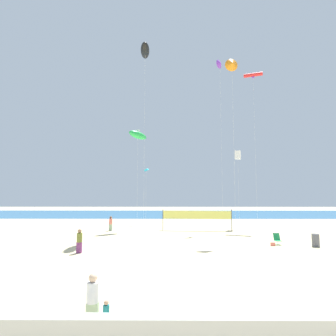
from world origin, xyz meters
TOP-DOWN VIEW (x-y plane):
  - ground_plane at (0.00, 0.00)m, footprint 120.00×120.00m
  - ocean_band at (0.00, 35.20)m, footprint 120.00×20.00m
  - boardwalk_ledge at (0.00, -10.58)m, footprint 28.00×0.44m
  - mother_figure at (-3.83, -9.24)m, footprint 0.38×0.38m
  - toddler_figure at (-3.36, -9.38)m, footprint 0.20×0.20m
  - beachgoer_coral_shirt at (-7.95, 12.07)m, footprint 0.37×0.37m
  - beachgoer_olive_shirt at (-7.75, 1.14)m, footprint 0.38×0.38m
  - folding_beach_chair at (7.52, 4.37)m, footprint 0.52×0.65m
  - trash_barrel at (10.21, 3.50)m, footprint 0.57×0.57m
  - volleyball_net at (1.72, 12.37)m, footprint 7.77×0.71m
  - beach_handbag at (6.91, 3.75)m, footprint 0.34×0.17m
  - kite_green_inflatable at (-5.20, 13.64)m, footprint 2.53×2.23m
  - kite_red_tube at (10.00, 16.91)m, footprint 2.49×1.25m
  - kite_violet_delta at (5.35, 16.01)m, footprint 1.08×1.10m
  - kite_white_box at (7.31, 15.49)m, footprint 0.88×0.88m
  - kite_cyan_diamond at (-4.65, 18.96)m, footprint 0.89×0.89m
  - kite_black_inflatable at (-4.12, 10.64)m, footprint 1.16×2.90m
  - kite_orange_delta at (5.12, 8.49)m, footprint 1.38×0.60m

SIDE VIEW (x-z plane):
  - ground_plane at x=0.00m, z-range 0.00..0.00m
  - ocean_band at x=0.00m, z-range 0.00..0.01m
  - beach_handbag at x=6.91m, z-range 0.00..0.27m
  - folding_beach_chair at x=7.52m, z-range 0.02..0.91m
  - boardwalk_ledge at x=0.00m, z-range 0.00..0.94m
  - toddler_figure at x=-3.36m, z-range 0.03..0.92m
  - trash_barrel at x=10.21m, z-range 0.00..0.99m
  - beachgoer_coral_shirt at x=-7.95m, z-range 0.05..1.66m
  - beachgoer_olive_shirt at x=-7.75m, z-range 0.06..1.73m
  - mother_figure at x=-3.83m, z-range 0.06..1.73m
  - volleyball_net at x=1.72m, z-range 0.43..2.83m
  - kite_cyan_diamond at x=-4.65m, z-range 3.54..11.21m
  - kite_white_box at x=7.31m, z-range 4.22..13.74m
  - kite_green_inflatable at x=-5.20m, z-range 5.25..17.08m
  - kite_orange_delta at x=5.12m, z-range 8.40..26.59m
  - kite_red_tube at x=10.00m, z-range 9.90..30.31m
  - kite_black_inflatable at x=-4.12m, z-range 9.71..30.68m
  - kite_violet_delta at x=5.35m, z-range 10.29..32.17m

